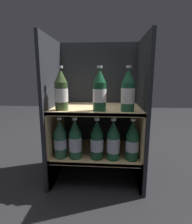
{
  "coord_description": "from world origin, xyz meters",
  "views": [
    {
      "loc": [
        0.08,
        -0.93,
        0.7
      ],
      "look_at": [
        0.0,
        0.14,
        0.48
      ],
      "focal_mm": 28.0,
      "sensor_mm": 36.0,
      "label": 1
    }
  ],
  "objects_px": {
    "bottle_lower_front_4": "(132,142)",
    "bottle_lower_front_1": "(75,141)",
    "bottle_lower_front_3": "(113,142)",
    "bottle_upper_front_2": "(128,92)",
    "bottle_upper_front_0": "(61,91)",
    "bottle_lower_front_0": "(60,140)",
    "bottle_lower_front_2": "(97,141)",
    "bottle_upper_front_1": "(100,92)"
  },
  "relations": [
    {
      "from": "bottle_lower_front_2",
      "to": "bottle_lower_front_4",
      "type": "bearing_deg",
      "value": 0.0
    },
    {
      "from": "bottle_lower_front_4",
      "to": "bottle_lower_front_1",
      "type": "bearing_deg",
      "value": -180.0
    },
    {
      "from": "bottle_lower_front_2",
      "to": "bottle_upper_front_0",
      "type": "bearing_deg",
      "value": 180.0
    },
    {
      "from": "bottle_lower_front_4",
      "to": "bottle_lower_front_3",
      "type": "bearing_deg",
      "value": -180.0
    },
    {
      "from": "bottle_upper_front_2",
      "to": "bottle_lower_front_1",
      "type": "distance_m",
      "value": 0.43
    },
    {
      "from": "bottle_lower_front_3",
      "to": "bottle_lower_front_4",
      "type": "distance_m",
      "value": 0.11
    },
    {
      "from": "bottle_lower_front_1",
      "to": "bottle_lower_front_0",
      "type": "bearing_deg",
      "value": 180.0
    },
    {
      "from": "bottle_upper_front_2",
      "to": "bottle_lower_front_2",
      "type": "distance_m",
      "value": 0.35
    },
    {
      "from": "bottle_lower_front_3",
      "to": "bottle_lower_front_2",
      "type": "bearing_deg",
      "value": 180.0
    },
    {
      "from": "bottle_lower_front_0",
      "to": "bottle_lower_front_3",
      "type": "distance_m",
      "value": 0.33
    },
    {
      "from": "bottle_upper_front_2",
      "to": "bottle_lower_front_1",
      "type": "relative_size",
      "value": 1.0
    },
    {
      "from": "bottle_lower_front_1",
      "to": "bottle_upper_front_2",
      "type": "bearing_deg",
      "value": 0.0
    },
    {
      "from": "bottle_upper_front_1",
      "to": "bottle_lower_front_2",
      "type": "distance_m",
      "value": 0.3
    },
    {
      "from": "bottle_upper_front_2",
      "to": "bottle_lower_front_3",
      "type": "bearing_deg",
      "value": 180.0
    },
    {
      "from": "bottle_lower_front_4",
      "to": "bottle_lower_front_2",
      "type": "bearing_deg",
      "value": -180.0
    },
    {
      "from": "bottle_upper_front_2",
      "to": "bottle_lower_front_3",
      "type": "xyz_separation_m",
      "value": [
        -0.08,
        0.0,
        -0.3
      ]
    },
    {
      "from": "bottle_lower_front_1",
      "to": "bottle_lower_front_4",
      "type": "relative_size",
      "value": 1.0
    },
    {
      "from": "bottle_lower_front_1",
      "to": "bottle_lower_front_3",
      "type": "bearing_deg",
      "value": 0.0
    },
    {
      "from": "bottle_lower_front_0",
      "to": "bottle_lower_front_1",
      "type": "xyz_separation_m",
      "value": [
        0.09,
        0.0,
        -0.0
      ]
    },
    {
      "from": "bottle_lower_front_4",
      "to": "bottle_upper_front_2",
      "type": "bearing_deg",
      "value": -180.0
    },
    {
      "from": "bottle_lower_front_1",
      "to": "bottle_lower_front_4",
      "type": "xyz_separation_m",
      "value": [
        0.35,
        0.0,
        0.0
      ]
    },
    {
      "from": "bottle_lower_front_3",
      "to": "bottle_lower_front_1",
      "type": "bearing_deg",
      "value": 180.0
    },
    {
      "from": "bottle_upper_front_0",
      "to": "bottle_lower_front_1",
      "type": "height_order",
      "value": "bottle_upper_front_0"
    },
    {
      "from": "bottle_upper_front_1",
      "to": "bottle_upper_front_0",
      "type": "bearing_deg",
      "value": 180.0
    },
    {
      "from": "bottle_upper_front_2",
      "to": "bottle_lower_front_0",
      "type": "relative_size",
      "value": 1.0
    },
    {
      "from": "bottle_lower_front_1",
      "to": "bottle_lower_front_4",
      "type": "height_order",
      "value": "same"
    },
    {
      "from": "bottle_lower_front_0",
      "to": "bottle_upper_front_0",
      "type": "bearing_deg",
      "value": 0.0
    },
    {
      "from": "bottle_lower_front_1",
      "to": "bottle_upper_front_1",
      "type": "bearing_deg",
      "value": 0.0
    },
    {
      "from": "bottle_upper_front_0",
      "to": "bottle_lower_front_0",
      "type": "relative_size",
      "value": 1.0
    },
    {
      "from": "bottle_lower_front_0",
      "to": "bottle_lower_front_1",
      "type": "height_order",
      "value": "same"
    },
    {
      "from": "bottle_upper_front_2",
      "to": "bottle_upper_front_0",
      "type": "bearing_deg",
      "value": 180.0
    },
    {
      "from": "bottle_upper_front_1",
      "to": "bottle_upper_front_2",
      "type": "relative_size",
      "value": 1.0
    },
    {
      "from": "bottle_upper_front_2",
      "to": "bottle_lower_front_3",
      "type": "relative_size",
      "value": 1.0
    },
    {
      "from": "bottle_lower_front_0",
      "to": "bottle_lower_front_2",
      "type": "distance_m",
      "value": 0.23
    },
    {
      "from": "bottle_upper_front_2",
      "to": "bottle_lower_front_1",
      "type": "bearing_deg",
      "value": 180.0
    },
    {
      "from": "bottle_upper_front_2",
      "to": "bottle_lower_front_0",
      "type": "bearing_deg",
      "value": 180.0
    },
    {
      "from": "bottle_lower_front_3",
      "to": "bottle_lower_front_4",
      "type": "relative_size",
      "value": 1.0
    },
    {
      "from": "bottle_upper_front_2",
      "to": "bottle_lower_front_0",
      "type": "xyz_separation_m",
      "value": [
        -0.4,
        0.0,
        -0.3
      ]
    },
    {
      "from": "bottle_upper_front_1",
      "to": "bottle_lower_front_4",
      "type": "xyz_separation_m",
      "value": [
        0.2,
        0.0,
        -0.3
      ]
    },
    {
      "from": "bottle_lower_front_2",
      "to": "bottle_lower_front_3",
      "type": "distance_m",
      "value": 0.1
    },
    {
      "from": "bottle_upper_front_2",
      "to": "bottle_lower_front_0",
      "type": "height_order",
      "value": "bottle_upper_front_2"
    },
    {
      "from": "bottle_upper_front_0",
      "to": "bottle_lower_front_2",
      "type": "relative_size",
      "value": 1.0
    }
  ]
}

